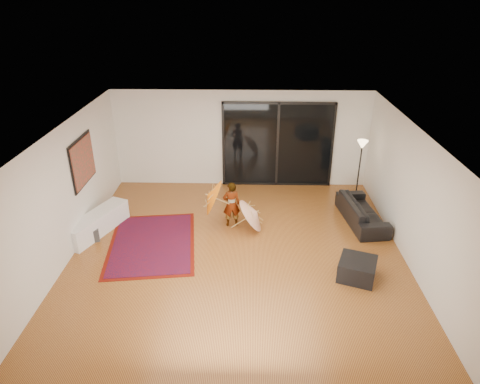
{
  "coord_description": "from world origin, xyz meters",
  "views": [
    {
      "loc": [
        0.24,
        -7.73,
        5.17
      ],
      "look_at": [
        0.03,
        0.67,
        1.1
      ],
      "focal_mm": 32.0,
      "sensor_mm": 36.0,
      "label": 1
    }
  ],
  "objects_px": {
    "sofa": "(362,212)",
    "ottoman": "(357,269)",
    "child": "(231,204)",
    "media_console": "(97,223)"
  },
  "relations": [
    {
      "from": "ottoman",
      "to": "sofa",
      "type": "bearing_deg",
      "value": 74.94
    },
    {
      "from": "sofa",
      "to": "child",
      "type": "bearing_deg",
      "value": 87.03
    },
    {
      "from": "media_console",
      "to": "child",
      "type": "height_order",
      "value": "child"
    },
    {
      "from": "media_console",
      "to": "ottoman",
      "type": "relative_size",
      "value": 2.57
    },
    {
      "from": "sofa",
      "to": "child",
      "type": "distance_m",
      "value": 3.15
    },
    {
      "from": "ottoman",
      "to": "child",
      "type": "relative_size",
      "value": 0.61
    },
    {
      "from": "sofa",
      "to": "media_console",
      "type": "bearing_deg",
      "value": 88.73
    },
    {
      "from": "sofa",
      "to": "ottoman",
      "type": "bearing_deg",
      "value": 157.54
    },
    {
      "from": "sofa",
      "to": "ottoman",
      "type": "xyz_separation_m",
      "value": [
        -0.59,
        -2.21,
        -0.08
      ]
    },
    {
      "from": "media_console",
      "to": "sofa",
      "type": "height_order",
      "value": "sofa"
    }
  ]
}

